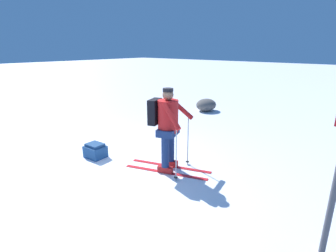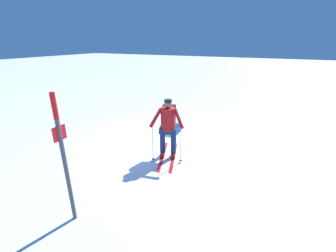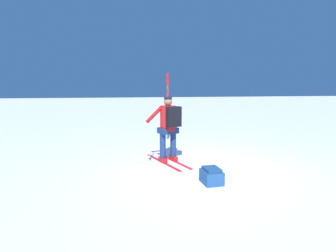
% 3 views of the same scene
% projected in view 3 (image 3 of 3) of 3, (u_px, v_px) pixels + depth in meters
% --- Properties ---
extents(ground_plane, '(80.00, 80.00, 0.00)m').
position_uv_depth(ground_plane, '(206.00, 168.00, 6.17)').
color(ground_plane, white).
extents(skier, '(1.03, 1.75, 1.66)m').
position_uv_depth(skier, '(169.00, 124.00, 6.55)').
color(skier, red).
rests_on(skier, ground_plane).
extents(dropped_backpack, '(0.39, 0.46, 0.32)m').
position_uv_depth(dropped_backpack, '(212.00, 176.00, 5.19)').
color(dropped_backpack, navy).
rests_on(dropped_backpack, ground_plane).
extents(trail_marker, '(0.08, 0.24, 2.37)m').
position_uv_depth(trail_marker, '(168.00, 101.00, 9.40)').
color(trail_marker, '#4C4C51').
rests_on(trail_marker, ground_plane).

